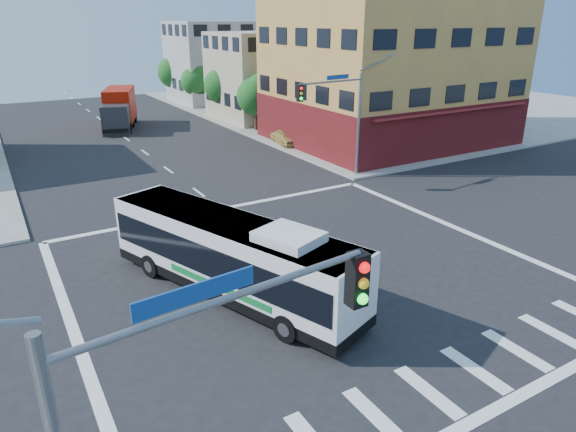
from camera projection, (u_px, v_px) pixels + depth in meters
ground at (310, 275)px, 22.05m from camera, size 120.00×120.00×0.00m
sidewalk_ne at (390, 103)px, 66.74m from camera, size 50.00×50.00×0.15m
corner_building_ne at (389, 73)px, 44.26m from camera, size 18.10×15.44×14.00m
building_east_near at (272, 75)px, 55.78m from camera, size 12.06×10.06×9.00m
building_east_far at (220, 62)px, 66.85m from camera, size 12.06×10.06×10.00m
signal_mast_ne at (340, 107)px, 33.09m from camera, size 7.91×1.13×8.07m
signal_mast_sw at (187, 412)px, 7.40m from camera, size 7.91×1.01×8.07m
street_tree_a at (257, 94)px, 48.84m from camera, size 3.60×3.60×5.53m
street_tree_b at (223, 84)px, 55.21m from camera, size 3.80×3.80×5.79m
street_tree_c at (196, 79)px, 61.74m from camera, size 3.40×3.40×5.29m
street_tree_d at (174, 70)px, 68.02m from camera, size 4.00×4.00×6.03m
transit_bus at (232, 255)px, 19.94m from camera, size 6.34×11.78×3.45m
box_truck at (119, 110)px, 50.90m from camera, size 5.16×8.76×3.80m
parked_car at (286, 137)px, 44.53m from camera, size 2.31×4.41×1.43m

